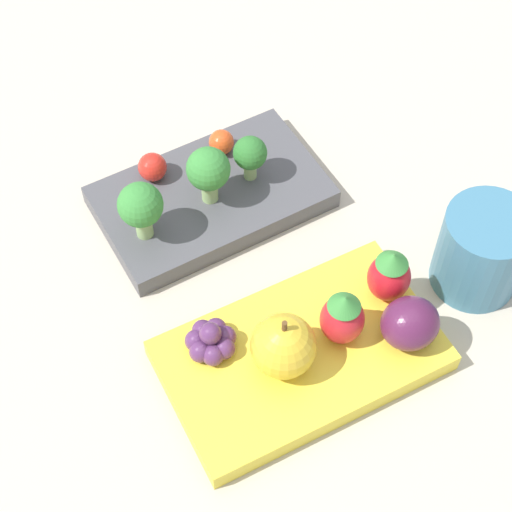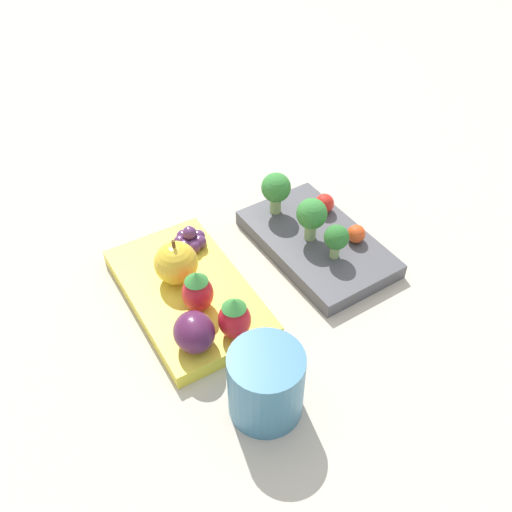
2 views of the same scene
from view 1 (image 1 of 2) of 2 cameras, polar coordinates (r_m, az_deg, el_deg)
The scene contains 14 objects.
ground_plane at distance 0.69m, azimuth 0.14°, elevation -1.20°, with size 4.00×4.00×0.00m, color #BCB29E.
bento_box_savoury at distance 0.73m, azimuth -3.01°, elevation 3.96°, with size 0.20×0.14×0.02m.
bento_box_fruit at distance 0.65m, azimuth 3.41°, elevation -6.49°, with size 0.21×0.14×0.02m.
broccoli_floret_0 at distance 0.71m, azimuth -0.40°, elevation 6.79°, with size 0.03×0.03×0.04m.
broccoli_floret_1 at distance 0.69m, azimuth -3.20°, elevation 5.70°, with size 0.04×0.04×0.06m.
broccoli_floret_2 at distance 0.67m, azimuth -7.70°, elevation 3.29°, with size 0.04×0.04×0.06m.
cherry_tomato_0 at distance 0.73m, azimuth -6.92°, elevation 5.91°, with size 0.02×0.02×0.02m.
cherry_tomato_1 at distance 0.74m, azimuth -2.32°, elevation 7.59°, with size 0.02×0.02×0.02m.
apple at distance 0.61m, azimuth 1.84°, elevation -6.02°, with size 0.05×0.05×0.06m.
strawberry_0 at distance 0.65m, azimuth 8.89°, elevation -1.26°, with size 0.03×0.03×0.05m.
strawberry_1 at distance 0.62m, azimuth 5.79°, elevation -4.07°, with size 0.03×0.03×0.05m.
plum at distance 0.63m, azimuth 10.23°, elevation -4.44°, with size 0.04×0.04×0.04m.
grape_cluster at distance 0.63m, azimuth -3.02°, elevation -5.65°, with size 0.04×0.04×0.03m.
drinking_cup at distance 0.68m, azimuth 14.81°, elevation 0.33°, with size 0.07×0.07×0.07m.
Camera 1 is at (-0.15, -0.36, 0.58)m, focal length 60.00 mm.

